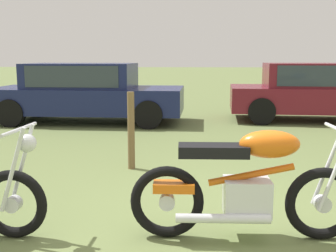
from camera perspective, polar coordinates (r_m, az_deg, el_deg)
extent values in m
plane|color=olive|center=(4.04, 9.26, -13.93)|extent=(120.00, 120.00, 0.00)
torus|color=black|center=(4.00, -20.31, -9.91)|extent=(0.62, 0.12, 0.62)
cylinder|color=silver|center=(4.00, -20.31, -9.91)|extent=(0.14, 0.11, 0.14)
cylinder|color=silver|center=(3.95, -19.23, -4.98)|extent=(0.27, 0.05, 0.74)
cylinder|color=silver|center=(3.80, -20.38, -5.63)|extent=(0.27, 0.05, 0.74)
cylinder|color=silver|center=(3.79, -19.53, -0.42)|extent=(0.06, 0.64, 0.03)
sphere|color=silver|center=(3.79, -18.61, -2.23)|extent=(0.17, 0.17, 0.16)
torus|color=black|center=(3.95, 20.24, -9.87)|extent=(0.65, 0.11, 0.65)
torus|color=black|center=(3.76, -0.13, -10.27)|extent=(0.65, 0.11, 0.65)
cylinder|color=silver|center=(3.95, 20.24, -9.87)|extent=(0.14, 0.10, 0.14)
cylinder|color=silver|center=(3.76, -0.13, -10.27)|extent=(0.14, 0.10, 0.14)
cylinder|color=silver|center=(3.96, 20.94, -4.93)|extent=(0.27, 0.04, 0.73)
cylinder|color=silver|center=(3.80, 21.81, -5.59)|extent=(0.27, 0.04, 0.73)
cube|color=silver|center=(3.78, 10.65, -9.44)|extent=(0.41, 0.31, 0.32)
cylinder|color=orange|center=(3.73, 11.20, -6.52)|extent=(0.74, 0.08, 0.21)
ellipsoid|color=orange|center=(3.69, 13.64, -2.41)|extent=(0.53, 0.28, 0.24)
cube|color=black|center=(3.64, 6.16, -3.33)|extent=(0.61, 0.26, 0.10)
cube|color=orange|center=(3.71, 0.80, -8.24)|extent=(0.37, 0.19, 0.08)
cylinder|color=silver|center=(3.66, 7.47, -12.37)|extent=(0.80, 0.10, 0.08)
cube|color=#161E4C|center=(10.40, -10.77, 3.52)|extent=(4.60, 1.88, 0.60)
cube|color=#161E4C|center=(10.40, -11.67, 6.69)|extent=(2.54, 1.66, 0.60)
cube|color=#2D3842|center=(10.40, -11.67, 6.80)|extent=(2.17, 1.69, 0.48)
cylinder|color=black|center=(10.94, -1.53, 2.75)|extent=(0.64, 0.23, 0.64)
cylinder|color=black|center=(9.30, -2.67, 1.56)|extent=(0.64, 0.23, 0.64)
cylinder|color=black|center=(11.72, -17.12, 2.78)|extent=(0.64, 0.23, 0.64)
cylinder|color=black|center=(10.20, -20.60, 1.66)|extent=(0.64, 0.23, 0.64)
cube|color=maroon|center=(11.13, 19.99, 3.49)|extent=(4.50, 2.01, 0.60)
cube|color=maroon|center=(11.06, 19.40, 6.51)|extent=(2.51, 1.72, 0.60)
cube|color=#2D3842|center=(11.06, 19.40, 6.61)|extent=(2.15, 1.73, 0.48)
cylinder|color=black|center=(11.72, 11.84, 3.00)|extent=(0.65, 0.26, 0.64)
cylinder|color=black|center=(10.10, 12.61, 1.97)|extent=(0.65, 0.26, 0.64)
cylinder|color=brown|center=(5.96, -5.04, -0.65)|extent=(0.10, 0.10, 1.11)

